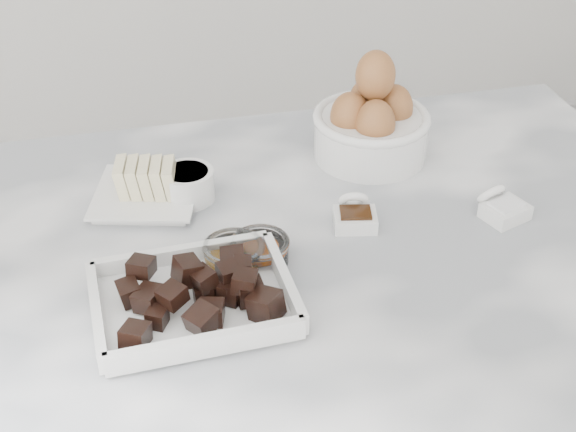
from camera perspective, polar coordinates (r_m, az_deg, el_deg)
The scene contains 9 objects.
marble_slab at distance 1.08m, azimuth -0.67°, elevation -3.65°, with size 1.20×0.80×0.04m, color silver.
chocolate_dish at distance 0.97m, azimuth -6.78°, elevation -5.55°, with size 0.25×0.19×0.06m.
butter_plate at distance 1.18m, azimuth -10.23°, elevation 2.07°, with size 0.18×0.18×0.06m.
sugar_ramekin at distance 1.17m, azimuth -7.16°, elevation 2.31°, with size 0.08×0.08×0.05m.
egg_bowl at distance 1.26m, azimuth 5.94°, elevation 6.58°, with size 0.18×0.18×0.18m.
honey_bowl at distance 1.04m, azimuth -3.87°, elevation -2.78°, with size 0.08×0.08×0.04m.
zest_bowl at distance 1.04m, azimuth -2.00°, elevation -2.39°, with size 0.08×0.08×0.03m.
vanilla_spoon at distance 1.12m, azimuth 4.77°, elevation 0.11°, with size 0.07×0.08×0.04m.
salt_spoon at distance 1.17m, azimuth 14.96°, elevation 0.64°, with size 0.07×0.09×0.05m.
Camera 1 is at (-0.18, -0.83, 1.59)m, focal length 50.00 mm.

